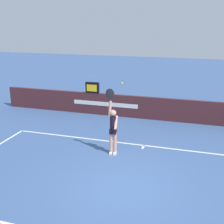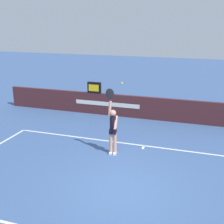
# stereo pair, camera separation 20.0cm
# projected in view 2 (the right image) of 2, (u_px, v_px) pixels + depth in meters

# --- Properties ---
(ground_plane) EXTENTS (60.00, 60.00, 0.00)m
(ground_plane) POSITION_uv_depth(u_px,v_px,m) (122.00, 187.00, 8.08)
(ground_plane) COLOR #3C598B
(court_lines) EXTENTS (10.27, 5.25, 0.00)m
(court_lines) POSITION_uv_depth(u_px,v_px,m) (125.00, 180.00, 8.39)
(court_lines) COLOR white
(court_lines) RESTS_ON ground
(back_wall) EXTENTS (15.40, 0.17, 1.04)m
(back_wall) POSITION_uv_depth(u_px,v_px,m) (159.00, 109.00, 13.34)
(back_wall) COLOR #472125
(back_wall) RESTS_ON ground
(speed_display) EXTENTS (0.65, 0.18, 0.52)m
(speed_display) POSITION_uv_depth(u_px,v_px,m) (94.00, 88.00, 14.04)
(speed_display) COLOR black
(speed_display) RESTS_ON back_wall
(tennis_player) EXTENTS (0.43, 0.37, 2.27)m
(tennis_player) POSITION_uv_depth(u_px,v_px,m) (113.00, 128.00, 9.80)
(tennis_player) COLOR tan
(tennis_player) RESTS_ON ground
(tennis_ball) EXTENTS (0.06, 0.06, 0.06)m
(tennis_ball) POSITION_uv_depth(u_px,v_px,m) (122.00, 83.00, 9.31)
(tennis_ball) COLOR #CEE62C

